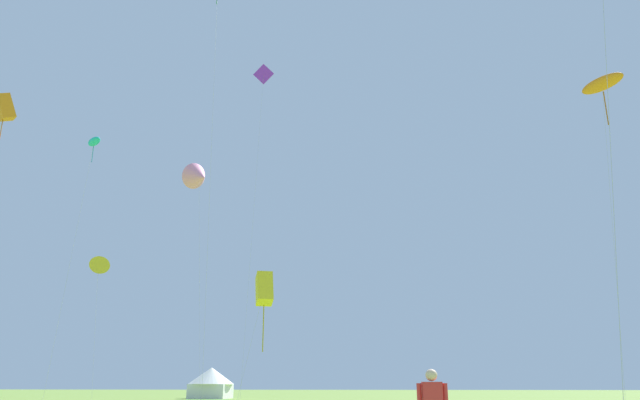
{
  "coord_description": "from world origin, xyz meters",
  "views": [
    {
      "loc": [
        4.95,
        -3.68,
        1.44
      ],
      "look_at": [
        0.0,
        32.0,
        12.59
      ],
      "focal_mm": 33.64,
      "sensor_mm": 36.0,
      "label": 1
    }
  ],
  "objects_px": {
    "kite_orange_parafoil": "(602,84)",
    "kite_yellow_delta": "(98,269)",
    "kite_purple_diamond": "(263,79)",
    "kite_orange_box": "(5,108)",
    "kite_pink_delta": "(199,177)",
    "festival_tent_center": "(211,381)",
    "kite_yellow_box": "(264,289)",
    "kite_cyan_parafoil": "(94,142)"
  },
  "relations": [
    {
      "from": "kite_yellow_box",
      "to": "kite_orange_box",
      "type": "height_order",
      "value": "kite_orange_box"
    },
    {
      "from": "kite_yellow_box",
      "to": "kite_orange_box",
      "type": "relative_size",
      "value": 0.44
    },
    {
      "from": "kite_cyan_parafoil",
      "to": "kite_orange_parafoil",
      "type": "distance_m",
      "value": 46.07
    },
    {
      "from": "kite_orange_parafoil",
      "to": "kite_yellow_delta",
      "type": "bearing_deg",
      "value": 169.98
    },
    {
      "from": "kite_purple_diamond",
      "to": "kite_yellow_box",
      "type": "xyz_separation_m",
      "value": [
        3.66,
        -11.94,
        -27.43
      ]
    },
    {
      "from": "kite_orange_box",
      "to": "kite_pink_delta",
      "type": "distance_m",
      "value": 21.09
    },
    {
      "from": "kite_orange_parafoil",
      "to": "kite_pink_delta",
      "type": "height_order",
      "value": "kite_orange_parafoil"
    },
    {
      "from": "kite_purple_diamond",
      "to": "kite_orange_box",
      "type": "relative_size",
      "value": 1.53
    },
    {
      "from": "kite_orange_parafoil",
      "to": "kite_purple_diamond",
      "type": "bearing_deg",
      "value": 157.13
    },
    {
      "from": "kite_orange_parafoil",
      "to": "festival_tent_center",
      "type": "distance_m",
      "value": 50.37
    },
    {
      "from": "kite_purple_diamond",
      "to": "kite_pink_delta",
      "type": "bearing_deg",
      "value": -153.43
    },
    {
      "from": "festival_tent_center",
      "to": "kite_yellow_box",
      "type": "bearing_deg",
      "value": -59.7
    },
    {
      "from": "kite_purple_diamond",
      "to": "kite_cyan_parafoil",
      "type": "bearing_deg",
      "value": -129.79
    },
    {
      "from": "kite_pink_delta",
      "to": "kite_yellow_box",
      "type": "bearing_deg",
      "value": -41.88
    },
    {
      "from": "kite_orange_box",
      "to": "kite_pink_delta",
      "type": "xyz_separation_m",
      "value": [
        11.3,
        17.8,
        -0.64
      ]
    },
    {
      "from": "kite_pink_delta",
      "to": "festival_tent_center",
      "type": "relative_size",
      "value": 4.9
    },
    {
      "from": "kite_orange_box",
      "to": "festival_tent_center",
      "type": "xyz_separation_m",
      "value": [
        11.35,
        25.75,
        -22.38
      ]
    },
    {
      "from": "kite_orange_parafoil",
      "to": "kite_pink_delta",
      "type": "relative_size",
      "value": 1.07
    },
    {
      "from": "kite_yellow_delta",
      "to": "festival_tent_center",
      "type": "height_order",
      "value": "kite_yellow_delta"
    },
    {
      "from": "kite_orange_parafoil",
      "to": "kite_purple_diamond",
      "type": "relative_size",
      "value": 0.69
    },
    {
      "from": "kite_yellow_box",
      "to": "kite_pink_delta",
      "type": "xyz_separation_m",
      "value": [
        -9.86,
        8.84,
        14.04
      ]
    },
    {
      "from": "kite_yellow_delta",
      "to": "kite_purple_diamond",
      "type": "bearing_deg",
      "value": 19.19
    },
    {
      "from": "kite_pink_delta",
      "to": "festival_tent_center",
      "type": "distance_m",
      "value": 23.15
    },
    {
      "from": "kite_pink_delta",
      "to": "kite_yellow_delta",
      "type": "bearing_deg",
      "value": -166.03
    },
    {
      "from": "kite_cyan_parafoil",
      "to": "kite_orange_box",
      "type": "bearing_deg",
      "value": -130.28
    },
    {
      "from": "kite_purple_diamond",
      "to": "festival_tent_center",
      "type": "height_order",
      "value": "kite_purple_diamond"
    },
    {
      "from": "kite_orange_box",
      "to": "kite_yellow_box",
      "type": "bearing_deg",
      "value": 22.95
    },
    {
      "from": "kite_purple_diamond",
      "to": "kite_orange_box",
      "type": "distance_m",
      "value": 30.09
    },
    {
      "from": "kite_orange_box",
      "to": "festival_tent_center",
      "type": "height_order",
      "value": "kite_orange_box"
    },
    {
      "from": "kite_purple_diamond",
      "to": "kite_yellow_delta",
      "type": "bearing_deg",
      "value": -160.81
    },
    {
      "from": "kite_orange_parafoil",
      "to": "kite_yellow_delta",
      "type": "xyz_separation_m",
      "value": [
        -49.26,
        8.7,
        -13.28
      ]
    },
    {
      "from": "kite_yellow_box",
      "to": "kite_pink_delta",
      "type": "bearing_deg",
      "value": 138.12
    },
    {
      "from": "kite_cyan_parafoil",
      "to": "kite_yellow_box",
      "type": "distance_m",
      "value": 21.29
    },
    {
      "from": "kite_cyan_parafoil",
      "to": "kite_purple_diamond",
      "type": "height_order",
      "value": "kite_purple_diamond"
    },
    {
      "from": "kite_cyan_parafoil",
      "to": "kite_orange_parafoil",
      "type": "height_order",
      "value": "kite_orange_parafoil"
    },
    {
      "from": "kite_yellow_box",
      "to": "festival_tent_center",
      "type": "height_order",
      "value": "kite_yellow_box"
    },
    {
      "from": "kite_cyan_parafoil",
      "to": "kite_purple_diamond",
      "type": "xyz_separation_m",
      "value": [
        12.39,
        14.88,
        13.75
      ]
    },
    {
      "from": "kite_yellow_delta",
      "to": "festival_tent_center",
      "type": "bearing_deg",
      "value": 47.2
    },
    {
      "from": "kite_orange_parafoil",
      "to": "kite_yellow_delta",
      "type": "distance_m",
      "value": 51.76
    },
    {
      "from": "kite_orange_parafoil",
      "to": "festival_tent_center",
      "type": "height_order",
      "value": "kite_orange_parafoil"
    },
    {
      "from": "kite_orange_parafoil",
      "to": "kite_purple_diamond",
      "type": "height_order",
      "value": "kite_purple_diamond"
    },
    {
      "from": "kite_yellow_box",
      "to": "kite_orange_box",
      "type": "xyz_separation_m",
      "value": [
        -21.16,
        -8.96,
        14.68
      ]
    }
  ]
}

